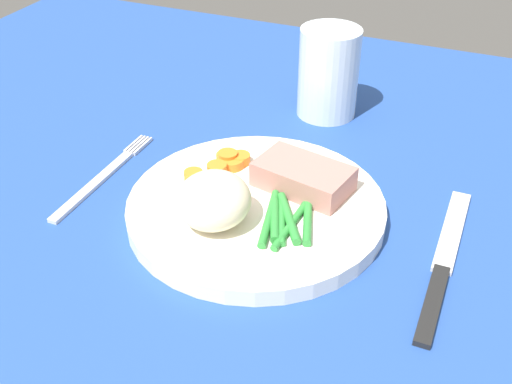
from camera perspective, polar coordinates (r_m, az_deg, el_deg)
The scene contains 9 objects.
dining_table at distance 60.30cm, azimuth 2.22°, elevation -1.79°, with size 120.00×90.00×2.00cm.
dinner_plate at distance 57.70cm, azimuth 0.00°, elevation -1.46°, with size 23.69×23.69×1.60cm, color white.
meat_portion at distance 58.49cm, azimuth 4.32°, elevation 1.40°, with size 8.73×5.16×2.43cm, color #B2756B.
mashed_potatoes at distance 53.48cm, azimuth -3.89°, elevation -0.75°, with size 6.45×6.73×4.64cm, color beige.
carrot_slices at distance 61.65cm, azimuth -2.94°, elevation 2.63°, with size 4.65×6.64×1.28cm.
green_beans at distance 54.62cm, azimuth 2.83°, elevation -2.39°, with size 5.74×9.94×0.79cm.
fork at distance 65.00cm, azimuth -13.69°, elevation 1.43°, with size 1.44×16.60×0.40cm.
knife at distance 54.95cm, azimuth 16.68°, elevation -6.22°, with size 1.70×20.50×0.64cm.
water_glass at distance 73.73cm, azimuth 6.58°, elevation 10.26°, with size 6.93×6.93×10.31cm.
Camera 1 is at (16.67, -45.31, 37.12)cm, focal length 43.97 mm.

